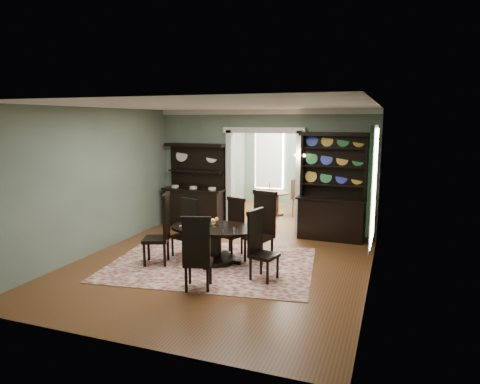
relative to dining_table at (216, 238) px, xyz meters
The scene contains 19 objects.
room 1.12m from the dining_table, 58.16° to the right, with size 5.51×6.01×3.01m.
parlor 5.38m from the dining_table, 88.56° to the left, with size 3.51×3.50×3.01m.
doorway_trim 2.97m from the dining_table, 87.23° to the left, with size 2.08×0.25×2.57m.
right_window 3.11m from the dining_table, 13.37° to the left, with size 0.15×1.47×2.12m.
wall_sconce 3.14m from the dining_table, 67.31° to the left, with size 0.27×0.21×0.21m.
rug 0.51m from the dining_table, 100.65° to the right, with size 3.84×2.84×0.01m, color maroon.
dining_table is the anchor object (origin of this frame).
centerpiece 0.28m from the dining_table, 114.15° to the right, with size 1.21×0.78×0.20m.
chair_far_left 0.76m from the dining_table, 163.93° to the left, with size 0.54×0.52×1.18m.
chair_far_mid 0.65m from the dining_table, 77.56° to the left, with size 0.54×0.53×1.18m.
chair_far_right 0.95m from the dining_table, 29.17° to the left, with size 0.62×0.60×1.38m.
chair_end_left 1.05m from the dining_table, 153.70° to the right, with size 0.63×0.64×1.38m.
chair_end_right 1.21m from the dining_table, 27.74° to the right, with size 0.53×0.55×1.23m.
chair_near 1.47m from the dining_table, 78.49° to the right, with size 0.57×0.56×1.26m.
sideboard 3.00m from the dining_table, 123.61° to the left, with size 1.65×0.63×2.16m.
welsh_dresser 3.13m from the dining_table, 52.90° to the left, with size 1.61×0.63×2.48m.
parlor_table 4.52m from the dining_table, 89.87° to the left, with size 0.72×0.72×0.66m.
parlor_chair_left 4.70m from the dining_table, 94.64° to the left, with size 0.41×0.40×0.91m.
parlor_chair_right 4.63m from the dining_table, 82.43° to the left, with size 0.48×0.47×1.06m.
Camera 1 is at (3.06, -7.12, 2.74)m, focal length 32.00 mm.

